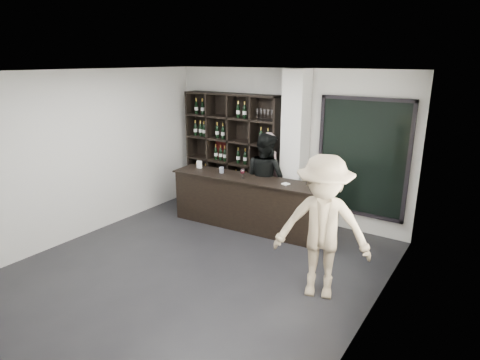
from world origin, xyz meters
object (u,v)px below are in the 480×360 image
Objects in this scene: tasting_counter at (247,203)px; customer at (322,228)px; taster_black at (265,178)px; wine_shelf at (232,151)px; taster_pink at (269,176)px.

tasting_counter is 2.49m from customer.
customer is (1.90, -1.78, 0.09)m from taster_black.
taster_black is at bearing 119.10° from customer.
wine_shelf is 1.24× the size of customer.
taster_pink is at bearing 78.40° from tasting_counter.
wine_shelf is at bearing 12.38° from taster_pink.
tasting_counter is at bearing 128.62° from customer.
tasting_counter is at bearing 104.42° from taster_pink.
tasting_counter is 0.59m from taster_black.
tasting_counter is 0.75m from taster_pink.
wine_shelf reaches higher than customer.
customer reaches higher than taster_pink.
taster_pink is at bearing -64.43° from taster_black.
wine_shelf is 1.07m from taster_pink.
customer is at bearing 156.02° from taster_pink.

